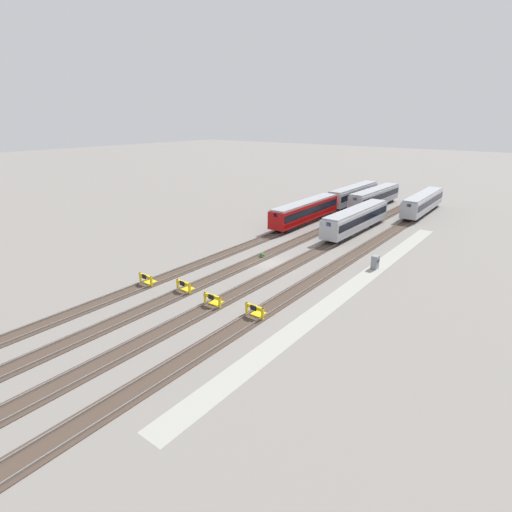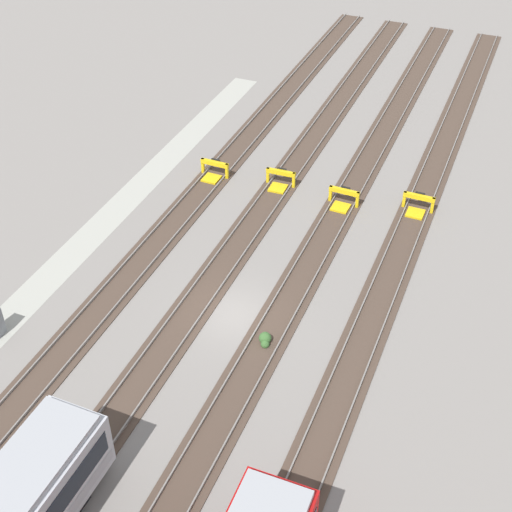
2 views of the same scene
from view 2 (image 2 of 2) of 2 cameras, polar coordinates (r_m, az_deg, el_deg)
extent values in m
plane|color=gray|center=(37.67, -1.72, -4.73)|extent=(400.00, 400.00, 0.00)
cube|color=#9E9E93|center=(42.28, -15.30, -0.72)|extent=(54.00, 2.00, 0.01)
cube|color=#47382D|center=(40.25, -10.59, -2.10)|extent=(90.00, 2.23, 0.06)
cube|color=slate|center=(39.86, -9.73, -2.24)|extent=(90.00, 0.07, 0.15)
cube|color=slate|center=(40.52, -11.47, -1.73)|extent=(90.00, 0.07, 0.15)
cube|color=#47382D|center=(38.41, -4.82, -3.80)|extent=(90.00, 2.24, 0.06)
cube|color=slate|center=(38.08, -3.86, -3.97)|extent=(90.00, 0.07, 0.15)
cube|color=slate|center=(38.60, -5.78, -3.41)|extent=(90.00, 0.07, 0.15)
cube|color=#47382D|center=(37.02, 1.49, -5.61)|extent=(90.00, 2.24, 0.06)
cube|color=slate|center=(36.77, 2.54, -5.78)|extent=(90.00, 0.07, 0.15)
cube|color=slate|center=(37.14, 0.46, -5.20)|extent=(90.00, 0.07, 0.15)
cube|color=#47382D|center=(36.15, 8.23, -7.46)|extent=(90.00, 2.23, 0.06)
cube|color=slate|center=(35.99, 9.35, -7.63)|extent=(90.00, 0.07, 0.15)
cube|color=slate|center=(36.18, 7.15, -7.05)|extent=(90.00, 0.07, 0.15)
cube|color=blue|center=(30.15, -14.00, -12.00)|extent=(0.09, 0.70, 0.56)
cube|color=blue|center=(27.31, 2.15, -17.81)|extent=(0.09, 0.70, 0.56)
cube|color=gold|center=(48.04, -2.34, 6.76)|extent=(0.18, 0.18, 1.15)
cube|color=gold|center=(48.75, -4.27, 7.19)|extent=(0.18, 0.18, 1.15)
cube|color=gold|center=(48.17, -3.33, 7.41)|extent=(0.28, 2.00, 0.30)
cube|color=gold|center=(48.23, -3.58, 6.18)|extent=(1.12, 1.10, 0.18)
cube|color=black|center=(48.31, -3.24, 7.51)|extent=(0.13, 0.60, 0.44)
cube|color=gold|center=(47.13, 3.03, 6.05)|extent=(0.19, 0.19, 1.15)
cube|color=gold|center=(47.59, 0.96, 6.46)|extent=(0.19, 0.19, 1.15)
cube|color=gold|center=(47.13, 2.00, 6.70)|extent=(0.32, 2.01, 0.30)
cube|color=gold|center=(47.17, 1.77, 5.43)|extent=(1.14, 1.12, 0.18)
cube|color=black|center=(47.27, 2.07, 6.80)|extent=(0.14, 0.60, 0.44)
cube|color=gold|center=(45.57, 8.11, 4.44)|extent=(0.19, 0.19, 1.15)
cube|color=gold|center=(45.99, 5.98, 4.98)|extent=(0.19, 0.19, 1.15)
cube|color=gold|center=(45.54, 7.08, 5.16)|extent=(0.31, 2.01, 0.30)
cube|color=gold|center=(45.60, 6.77, 3.86)|extent=(1.14, 1.12, 0.18)
cube|color=black|center=(45.68, 7.16, 5.27)|extent=(0.14, 0.60, 0.44)
cube|color=gold|center=(45.94, 13.94, 3.91)|extent=(0.18, 0.18, 1.15)
cube|color=gold|center=(46.14, 11.77, 4.44)|extent=(0.18, 0.18, 1.15)
cube|color=gold|center=(45.80, 12.93, 4.62)|extent=(0.26, 2.00, 0.30)
cube|color=gold|center=(45.85, 12.62, 3.33)|extent=(1.11, 1.09, 0.18)
cube|color=black|center=(45.95, 12.98, 4.73)|extent=(0.13, 0.60, 0.44)
sphere|color=#38602D|center=(36.02, 0.73, -6.59)|extent=(0.64, 0.64, 0.64)
sphere|color=#38602D|center=(35.86, 0.73, -7.06)|extent=(0.44, 0.44, 0.44)
sphere|color=#38602D|center=(36.31, 0.60, -6.44)|extent=(0.36, 0.36, 0.36)
camera|label=1|loc=(73.19, -10.07, 30.93)|focal=28.00mm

